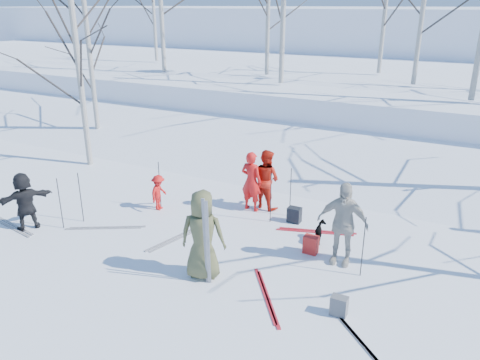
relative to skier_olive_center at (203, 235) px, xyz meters
The scene contains 35 objects.
ground 1.29m from the skier_olive_center, 114.46° to the left, with size 120.00×120.00×0.00m, color white.
snow_ramp 7.85m from the skier_olive_center, 92.68° to the left, with size 70.00×9.50×1.40m, color white.
snow_plateau 17.81m from the skier_olive_center, 91.17° to the left, with size 70.00×18.00×2.20m, color white.
far_hill 38.82m from the skier_olive_center, 90.54° to the left, with size 90.00×30.00×6.00m, color white.
skier_olive_center is the anchor object (origin of this frame).
skier_red_north 3.52m from the skier_olive_center, 100.36° to the left, with size 0.61×0.40×1.66m, color red.
skier_redor_behind 3.82m from the skier_olive_center, 95.25° to the left, with size 0.81×0.63×1.66m, color #B81B0E.
skier_red_seated 3.71m from the skier_olive_center, 141.31° to the left, with size 0.64×0.37×0.99m, color red.
skier_cream_east 2.98m from the skier_olive_center, 38.52° to the left, with size 1.10×0.46×1.87m, color beige.
skier_grey_west 5.08m from the skier_olive_center, behind, with size 1.38×0.44×1.49m, color black.
dog 3.12m from the skier_olive_center, 56.73° to the left, with size 0.26×0.58×0.49m, color black.
upright_ski_left 0.31m from the skier_olive_center, 47.23° to the right, with size 0.07×0.02×1.90m, color silver.
upright_ski_right 0.39m from the skier_olive_center, 42.86° to the right, with size 0.07×0.02×1.90m, color silver.
ski_pair_a 3.62m from the skier_olive_center, ahead, with size 1.52×1.45×0.02m, color silver, non-canonical shape.
ski_pair_b 1.74m from the skier_olive_center, ahead, with size 1.29×1.64×0.02m, color #AB1822, non-canonical shape.
ski_pair_c 2.07m from the skier_olive_center, 141.60° to the left, with size 0.64×1.89×0.02m, color silver, non-canonical shape.
ski_pair_d 5.68m from the skier_olive_center, behind, with size 1.91×0.51×0.02m, color silver, non-canonical shape.
ski_pair_e 3.45m from the skier_olive_center, 64.88° to the left, with size 1.87×0.77×0.02m, color #AB1822, non-canonical shape.
ski_pair_f 3.57m from the skier_olive_center, 168.10° to the left, with size 1.74×1.14×0.02m, color silver, non-canonical shape.
ski_pole_a 3.77m from the skier_olive_center, 140.43° to the left, with size 0.02×0.02×1.34m, color black.
ski_pole_b 4.33m from the skier_olive_center, behind, with size 0.02×0.02×1.34m, color black.
ski_pole_c 3.62m from the skier_olive_center, 82.69° to the left, with size 0.02×0.02×1.34m, color black.
ski_pole_d 4.23m from the skier_olive_center, 169.82° to the left, with size 0.02×0.02×1.34m, color black.
ski_pole_e 3.28m from the skier_olive_center, 28.00° to the left, with size 0.02×0.02×1.34m, color black.
ski_pole_f 3.02m from the skier_olive_center, 87.09° to the left, with size 0.02×0.02×1.34m, color black.
backpack_red 2.65m from the skier_olive_center, 49.93° to the left, with size 0.32×0.22×0.42m, color red.
backpack_grey 2.96m from the skier_olive_center, ahead, with size 0.30×0.20×0.38m, color #515358.
backpack_dark 3.43m from the skier_olive_center, 77.79° to the left, with size 0.34×0.24×0.40m, color black.
birch_plateau_a 16.76m from the skier_olive_center, 90.62° to the left, with size 4.84×4.84×6.06m, color silver, non-canonical shape.
birch_plateau_d 14.15m from the skier_olive_center, 82.21° to the left, with size 4.55×4.55×5.64m, color silver, non-canonical shape.
birch_plateau_e 20.39m from the skier_olive_center, 129.73° to the left, with size 4.32×4.32×5.32m, color silver, non-canonical shape.
birch_plateau_h 12.49m from the skier_olive_center, 105.60° to the left, with size 5.17×5.17×6.53m, color silver, non-canonical shape.
birch_plateau_i 14.59m from the skier_olive_center, 109.62° to the left, with size 4.53×4.53×5.61m, color silver, non-canonical shape.
birch_edge_a 8.79m from the skier_olive_center, 149.99° to the left, with size 4.80×4.80×6.00m, color silver, non-canonical shape.
birch_edge_d 11.60m from the skier_olive_center, 144.24° to the left, with size 4.66×4.66×5.79m, color silver, non-canonical shape.
Camera 1 is at (4.96, -7.89, 5.31)m, focal length 35.00 mm.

